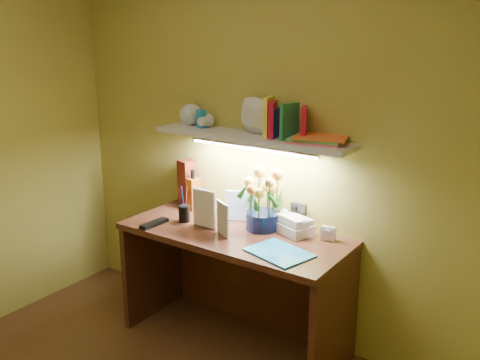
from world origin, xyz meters
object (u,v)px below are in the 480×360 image
at_px(desk, 234,288).
at_px(desk_clock, 328,233).
at_px(flower_bouquet, 263,200).
at_px(whisky_bottle, 193,190).
at_px(telephone, 294,223).

height_order(desk, desk_clock, desk_clock).
height_order(desk, flower_bouquet, flower_bouquet).
height_order(flower_bouquet, desk_clock, flower_bouquet).
bearing_deg(whisky_bottle, desk_clock, 0.91).
relative_size(flower_bouquet, desk_clock, 4.38).
xyz_separation_m(desk, desk_clock, (0.52, 0.20, 0.42)).
xyz_separation_m(desk_clock, whisky_bottle, (-0.99, -0.02, 0.10)).
bearing_deg(telephone, desk, -128.50).
xyz_separation_m(desk, whisky_bottle, (-0.47, 0.19, 0.51)).
relative_size(telephone, desk_clock, 2.51).
relative_size(desk, telephone, 6.68).
bearing_deg(desk, whisky_bottle, 158.08).
bearing_deg(desk_clock, telephone, 176.96).
bearing_deg(desk, flower_bouquet, 52.51).
bearing_deg(telephone, whisky_bottle, -159.50).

